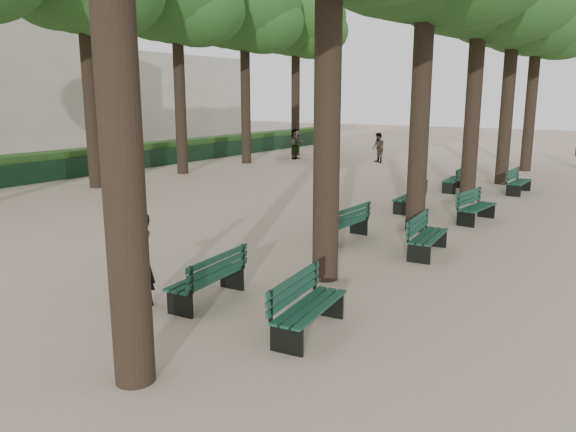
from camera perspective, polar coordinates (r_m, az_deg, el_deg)
The scene contains 18 objects.
ground at distance 10.15m, azimuth -12.39°, elevation -9.25°, with size 120.00×120.00×0.00m, color tan.
tree_central_5 at distance 30.27m, azimuth 24.18°, elevation 18.73°, with size 6.00×6.00×9.95m.
tree_far_4 at distance 31.26m, azimuth -4.47°, elevation 20.38°, with size 6.00×6.00×10.45m.
tree_far_5 at distance 35.32m, azimuth 0.79°, elevation 19.46°, with size 6.00×6.00×10.45m.
bench_left_0 at distance 10.29m, azimuth -8.19°, elevation -7.16°, with size 0.72×1.84×0.92m.
bench_left_1 at distance 14.48m, azimuth 5.70°, elevation -1.41°, with size 0.64×1.82×0.92m.
bench_left_2 at distance 18.54m, azimuth 12.25°, elevation 1.37°, with size 0.63×1.82×0.92m.
bench_left_3 at distance 22.86m, azimuth 16.47°, elevation 3.15°, with size 0.71×1.84×0.92m.
bench_right_0 at distance 8.88m, azimuth 2.20°, elevation -10.25°, with size 0.77×1.85×0.92m.
bench_right_1 at distance 13.52m, azimuth 14.03°, elevation -2.70°, with size 0.73×1.84×0.92m.
bench_right_2 at distance 17.40m, azimuth 18.61°, elevation 0.30°, with size 0.77×1.85×0.92m.
bench_right_3 at distance 23.04m, azimuth 22.41°, elevation 2.79°, with size 0.63×1.82×0.92m.
man_with_map at distance 10.02m, azimuth -14.74°, elevation -4.47°, with size 0.67×0.74×1.71m.
pedestrian_a at distance 31.58m, azimuth 9.16°, elevation 6.86°, with size 0.80×0.33×1.65m, color #262628.
pedestrian_e at distance 33.03m, azimuth 0.79°, elevation 7.34°, with size 1.64×0.35×1.77m, color #262628.
fence at distance 28.20m, azimuth -17.91°, elevation 5.05°, with size 0.08×42.00×0.90m, color black.
hedge at distance 28.73m, azimuth -18.81°, elevation 5.41°, with size 1.20×42.00×1.20m, color #1F4317.
building_far at distance 54.06m, azimuth -14.48°, elevation 11.62°, with size 12.00×16.00×7.00m, color #B7B2A3.
Camera 1 is at (6.86, -6.52, 3.66)m, focal length 35.00 mm.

